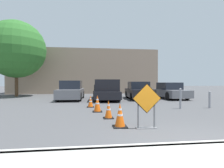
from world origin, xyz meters
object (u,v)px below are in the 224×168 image
at_px(traffic_cone_nearest, 120,115).
at_px(parked_car_second, 138,91).
at_px(parked_car_nearest, 71,91).
at_px(pickup_truck, 106,91).
at_px(road_closed_sign, 147,103).
at_px(traffic_cone_fourth, 90,102).
at_px(bollard_nearest, 180,98).
at_px(traffic_cone_third, 97,104).
at_px(bollard_second, 210,99).
at_px(traffic_cone_second, 108,110).
at_px(parked_car_third, 170,91).

height_order(traffic_cone_nearest, parked_car_second, parked_car_second).
xyz_separation_m(parked_car_nearest, pickup_truck, (2.78, -0.51, 0.03)).
xyz_separation_m(road_closed_sign, traffic_cone_nearest, (-0.78, 0.30, -0.40)).
relative_size(traffic_cone_nearest, pickup_truck, 0.14).
height_order(road_closed_sign, traffic_cone_fourth, road_closed_sign).
height_order(traffic_cone_nearest, pickup_truck, pickup_truck).
bearing_deg(bollard_nearest, road_closed_sign, -130.13).
distance_m(traffic_cone_third, bollard_second, 6.16).
bearing_deg(traffic_cone_second, bollard_nearest, 26.07).
xyz_separation_m(road_closed_sign, bollard_second, (4.77, 3.65, -0.28)).
xyz_separation_m(road_closed_sign, pickup_truck, (-0.47, 8.81, -0.05)).
height_order(parked_car_second, parked_car_third, parked_car_second).
height_order(parked_car_nearest, bollard_nearest, parked_car_nearest).
xyz_separation_m(traffic_cone_nearest, traffic_cone_fourth, (-0.93, 4.51, -0.05)).
distance_m(parked_car_nearest, pickup_truck, 2.83).
relative_size(parked_car_second, bollard_nearest, 3.73).
xyz_separation_m(pickup_truck, bollard_nearest, (3.55, -5.16, -0.15)).
height_order(traffic_cone_fourth, bollard_second, bollard_second).
relative_size(traffic_cone_nearest, bollard_second, 0.82).
bearing_deg(parked_car_nearest, parked_car_third, -178.12).
relative_size(road_closed_sign, traffic_cone_nearest, 1.81).
bearing_deg(bollard_nearest, parked_car_nearest, 138.16).
height_order(traffic_cone_fourth, parked_car_third, parked_car_third).
relative_size(road_closed_sign, pickup_truck, 0.25).
bearing_deg(bollard_second, traffic_cone_fourth, 169.88).
bearing_deg(parked_car_second, bollard_nearest, 100.50).
bearing_deg(traffic_cone_nearest, traffic_cone_fourth, 101.62).
height_order(traffic_cone_nearest, bollard_nearest, bollard_nearest).
xyz_separation_m(road_closed_sign, parked_car_second, (2.34, 9.24, -0.11)).
bearing_deg(bollard_nearest, parked_car_third, 69.93).
bearing_deg(pickup_truck, traffic_cone_nearest, 89.92).
bearing_deg(traffic_cone_nearest, bollard_nearest, 40.99).
bearing_deg(parked_car_second, traffic_cone_nearest, 73.77).
bearing_deg(parked_car_third, traffic_cone_second, 49.34).
height_order(road_closed_sign, parked_car_nearest, parked_car_nearest).
xyz_separation_m(parked_car_nearest, bollard_second, (8.02, -5.67, -0.20)).
relative_size(traffic_cone_second, bollard_second, 0.75).
distance_m(traffic_cone_third, parked_car_second, 7.09).
bearing_deg(parked_car_second, pickup_truck, 11.69).
distance_m(traffic_cone_third, parked_car_nearest, 6.39).
distance_m(parked_car_third, bollard_nearest, 6.00).
bearing_deg(road_closed_sign, traffic_cone_second, 121.38).
xyz_separation_m(traffic_cone_nearest, pickup_truck, (0.31, 8.51, 0.35)).
relative_size(parked_car_second, parked_car_third, 0.96).
bearing_deg(parked_car_nearest, pickup_truck, 171.80).
height_order(traffic_cone_fourth, parked_car_second, parked_car_second).
height_order(road_closed_sign, parked_car_third, same).
xyz_separation_m(parked_car_third, bollard_nearest, (-2.06, -5.64, -0.06)).
height_order(parked_car_nearest, parked_car_third, parked_car_nearest).
bearing_deg(traffic_cone_third, traffic_cone_nearest, -78.37).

